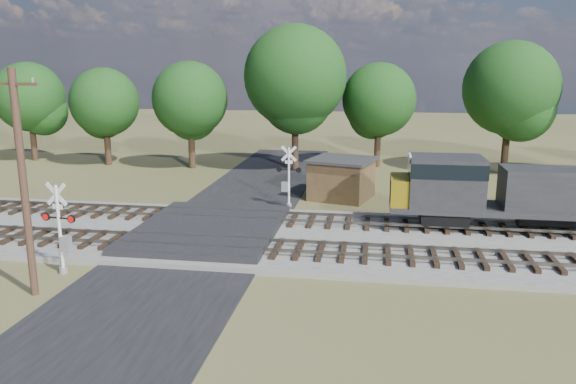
% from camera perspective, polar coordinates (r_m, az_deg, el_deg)
% --- Properties ---
extents(ground, '(160.00, 160.00, 0.00)m').
position_cam_1_polar(ground, '(28.66, -8.32, -4.78)').
color(ground, '#484626').
rests_on(ground, ground).
extents(ballast_bed, '(140.00, 10.00, 0.30)m').
position_cam_1_polar(ballast_bed, '(27.92, 12.09, -5.10)').
color(ballast_bed, gray).
rests_on(ballast_bed, ground).
extents(road, '(7.00, 60.00, 0.08)m').
position_cam_1_polar(road, '(28.65, -8.32, -4.71)').
color(road, black).
rests_on(road, ground).
extents(crossing_panel, '(7.00, 9.00, 0.62)m').
position_cam_1_polar(crossing_panel, '(29.03, -8.04, -3.90)').
color(crossing_panel, '#262628').
rests_on(crossing_panel, ground).
extents(track_near, '(140.00, 2.60, 0.33)m').
position_cam_1_polar(track_near, '(25.93, -3.02, -5.61)').
color(track_near, black).
rests_on(track_near, ballast_bed).
extents(track_far, '(140.00, 2.60, 0.33)m').
position_cam_1_polar(track_far, '(30.62, -1.08, -2.69)').
color(track_far, black).
rests_on(track_far, ballast_bed).
extents(crossing_signal_near, '(1.58, 0.37, 3.92)m').
position_cam_1_polar(crossing_signal_near, '(25.19, -21.98, -4.21)').
color(crossing_signal_near, silver).
rests_on(crossing_signal_near, ground).
extents(crossing_signal_far, '(1.55, 0.34, 3.85)m').
position_cam_1_polar(crossing_signal_far, '(34.18, -0.04, 1.01)').
color(crossing_signal_far, silver).
rests_on(crossing_signal_far, ground).
extents(utility_pole, '(2.08, 0.37, 8.51)m').
position_cam_1_polar(utility_pole, '(22.68, -25.33, 1.18)').
color(utility_pole, '#3A231A').
rests_on(utility_pole, ground).
extents(equipment_shed, '(4.79, 4.79, 2.65)m').
position_cam_1_polar(equipment_shed, '(36.87, 5.48, 1.41)').
color(equipment_shed, '#49351F').
rests_on(equipment_shed, ground).
extents(treeline, '(83.28, 10.71, 11.81)m').
position_cam_1_polar(treeline, '(46.14, 8.16, 10.11)').
color(treeline, black).
rests_on(treeline, ground).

